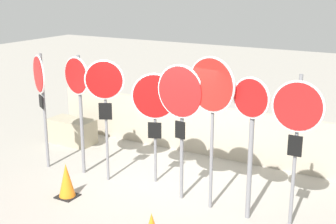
# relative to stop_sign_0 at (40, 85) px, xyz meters

# --- Properties ---
(ground_plane) EXTENTS (40.00, 40.00, 0.00)m
(ground_plane) POSITION_rel_stop_sign_0_xyz_m (2.76, 0.37, -1.83)
(ground_plane) COLOR gray
(fence_back) EXTENTS (8.28, 0.12, 1.17)m
(fence_back) POSITION_rel_stop_sign_0_xyz_m (2.76, 2.41, -1.24)
(fence_back) COLOR #A89E89
(fence_back) RESTS_ON ground
(stop_sign_0) EXTENTS (0.68, 0.44, 2.47)m
(stop_sign_0) POSITION_rel_stop_sign_0_xyz_m (0.00, 0.00, 0.00)
(stop_sign_0) COLOR slate
(stop_sign_0) RESTS_ON ground
(stop_sign_1) EXTENTS (0.75, 0.22, 2.49)m
(stop_sign_1) POSITION_rel_stop_sign_0_xyz_m (0.90, 0.12, -0.01)
(stop_sign_1) COLOR slate
(stop_sign_1) RESTS_ON ground
(stop_sign_2) EXTENTS (0.69, 0.37, 2.46)m
(stop_sign_2) POSITION_rel_stop_sign_0_xyz_m (1.59, 0.09, 0.05)
(stop_sign_2) COLOR slate
(stop_sign_2) RESTS_ON ground
(stop_sign_3) EXTENTS (0.84, 0.34, 2.22)m
(stop_sign_3) POSITION_rel_stop_sign_0_xyz_m (2.47, 0.48, -0.19)
(stop_sign_3) COLOR slate
(stop_sign_3) RESTS_ON ground
(stop_sign_4) EXTENTS (0.95, 0.17, 2.52)m
(stop_sign_4) POSITION_rel_stop_sign_0_xyz_m (3.25, 0.07, 0.02)
(stop_sign_4) COLOR slate
(stop_sign_4) RESTS_ON ground
(stop_sign_5) EXTENTS (0.92, 0.24, 2.71)m
(stop_sign_5) POSITION_rel_stop_sign_0_xyz_m (3.86, -0.00, 0.24)
(stop_sign_5) COLOR slate
(stop_sign_5) RESTS_ON ground
(stop_sign_6) EXTENTS (0.66, 0.20, 2.45)m
(stop_sign_6) POSITION_rel_stop_sign_0_xyz_m (4.57, -0.02, -0.12)
(stop_sign_6) COLOR slate
(stop_sign_6) RESTS_ON ground
(stop_sign_7) EXTENTS (0.81, 0.12, 2.54)m
(stop_sign_7) POSITION_rel_stop_sign_0_xyz_m (5.29, 0.05, 0.02)
(stop_sign_7) COLOR slate
(stop_sign_7) RESTS_ON ground
(traffic_cone_0) EXTENTS (0.37, 0.37, 0.66)m
(traffic_cone_0) POSITION_rel_stop_sign_0_xyz_m (1.38, -0.89, -1.50)
(traffic_cone_0) COLOR black
(traffic_cone_0) RESTS_ON ground
(storage_crate) EXTENTS (1.14, 0.60, 0.61)m
(storage_crate) POSITION_rel_stop_sign_0_xyz_m (-0.55, 1.50, -1.52)
(storage_crate) COLOR #9E937A
(storage_crate) RESTS_ON ground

